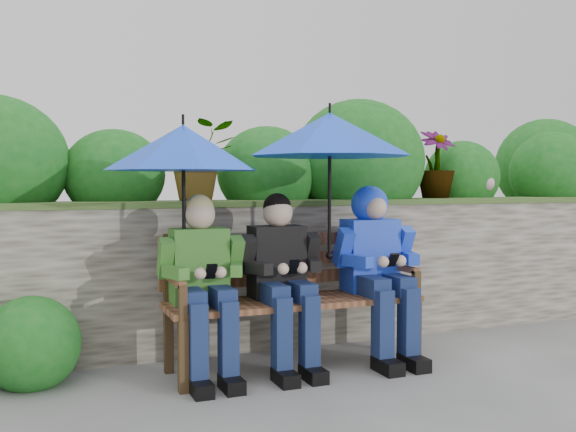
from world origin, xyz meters
name	(u,v)px	position (x,y,z in m)	size (l,w,h in m)	color
ground	(294,373)	(0.00, 0.00, 0.00)	(60.00, 60.00, 0.00)	#555554
garden_backdrop	(224,244)	(0.02, 1.59, 0.64)	(8.00, 2.88, 1.85)	brown
park_bench	(291,290)	(0.04, 0.17, 0.48)	(1.60, 0.47, 0.84)	#3D2C18
boy_left	(203,277)	(-0.54, 0.10, 0.60)	(0.50, 0.57, 1.09)	#316524
boy_middle	(282,273)	(-0.04, 0.10, 0.60)	(0.50, 0.58, 1.09)	black
boy_right	(377,258)	(0.62, 0.10, 0.67)	(0.53, 0.64, 1.13)	#1D28B2
umbrella_left	(183,148)	(-0.63, 0.16, 1.36)	(0.91, 0.91, 0.90)	blue
umbrella_right	(330,135)	(0.28, 0.09, 1.45)	(1.03, 1.03, 0.98)	blue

